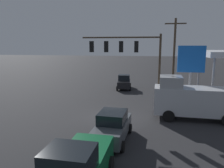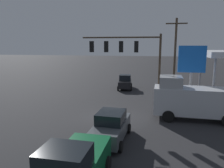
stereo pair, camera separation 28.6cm
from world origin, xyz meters
name	(u,v)px [view 1 (the left image)]	position (x,y,z in m)	size (l,w,h in m)	color
ground_plane	(108,117)	(0.00, 0.00, 0.00)	(200.00, 200.00, 0.00)	#262628
traffic_signal_assembly	(128,54)	(-1.48, -1.96, 5.36)	(7.11, 0.43, 7.09)	#473828
utility_pole	(174,56)	(-6.22, -8.60, 4.83)	(2.40, 0.26, 9.10)	#473828
price_sign	(191,62)	(-7.42, -4.48, 4.46)	(2.60, 0.27, 6.06)	#B7B7BC
sedan_far	(113,126)	(-1.14, 4.59, 0.95)	(2.29, 4.51, 1.93)	#474C51
delivery_truck	(194,99)	(-7.12, -0.58, 1.69)	(6.89, 2.78, 3.58)	silver
hatchback_crossing	(124,82)	(0.01, -12.23, 0.95)	(2.19, 3.92, 1.97)	black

